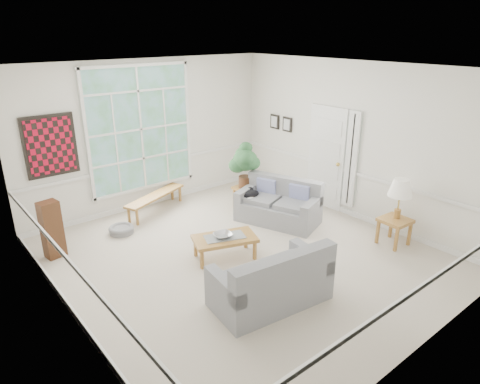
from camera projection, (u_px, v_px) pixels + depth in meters
name	position (u px, v px, depth m)	size (l,w,h in m)	color
floor	(243.00, 256.00, 7.10)	(5.50, 6.00, 0.01)	#BEB1A0
ceiling	(244.00, 68.00, 6.02)	(5.50, 6.00, 0.02)	white
wall_back	(149.00, 135.00, 8.72)	(5.50, 0.02, 3.00)	white
wall_front	(430.00, 239.00, 4.39)	(5.50, 0.02, 3.00)	white
wall_left	(60.00, 216.00, 4.93)	(0.02, 6.00, 3.00)	white
wall_right	(353.00, 142.00, 8.19)	(0.02, 6.00, 3.00)	white
window_back	(141.00, 129.00, 8.52)	(2.30, 0.08, 2.40)	white
entry_door	(326.00, 158.00, 8.76)	(0.08, 0.90, 2.10)	white
door_sidelight	(352.00, 160.00, 8.27)	(0.08, 0.26, 1.90)	white
wall_art	(51.00, 146.00, 7.50)	(0.90, 0.06, 1.10)	maroon
wall_frame_near	(287.00, 125.00, 9.41)	(0.04, 0.26, 0.32)	black
wall_frame_far	(274.00, 122.00, 9.70)	(0.04, 0.26, 0.32)	black
loveseat_right	(278.00, 202.00, 8.20)	(0.80, 1.54, 0.83)	gray
loveseat_front	(270.00, 274.00, 5.76)	(1.58, 0.82, 0.86)	gray
coffee_table	(225.00, 247.00, 6.97)	(1.01, 0.55, 0.38)	olive
pewter_bowl	(223.00, 235.00, 6.88)	(0.35, 0.35, 0.09)	#9A9A9F
window_bench	(156.00, 203.00, 8.75)	(1.55, 0.30, 0.36)	olive
end_table	(247.00, 198.00, 8.88)	(0.48, 0.48, 0.48)	olive
houseplant	(245.00, 165.00, 8.62)	(0.54, 0.54, 0.93)	#2A5830
side_table	(394.00, 232.00, 7.40)	(0.47, 0.47, 0.48)	olive
table_lamp	(399.00, 199.00, 7.23)	(0.41, 0.41, 0.70)	white
pet_bed	(121.00, 230.00, 7.86)	(0.45, 0.45, 0.13)	slate
floor_speaker	(52.00, 230.00, 6.92)	(0.30, 0.24, 0.96)	#432514
cat	(251.00, 194.00, 8.35)	(0.35, 0.25, 0.17)	black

